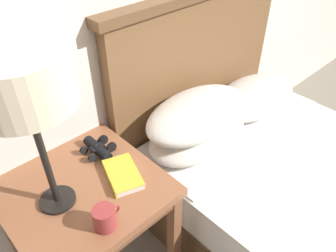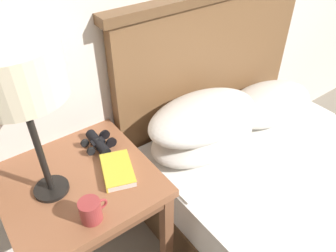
{
  "view_description": "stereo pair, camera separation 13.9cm",
  "coord_description": "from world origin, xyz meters",
  "px_view_note": "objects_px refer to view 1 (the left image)",
  "views": [
    {
      "loc": [
        -0.97,
        -0.06,
        1.62
      ],
      "look_at": [
        -0.21,
        0.73,
        0.76
      ],
      "focal_mm": 35.0,
      "sensor_mm": 36.0,
      "label": 1
    },
    {
      "loc": [
        -0.86,
        -0.15,
        1.62
      ],
      "look_at": [
        -0.21,
        0.73,
        0.76
      ],
      "focal_mm": 35.0,
      "sensor_mm": 36.0,
      "label": 2
    }
  ],
  "objects_px": {
    "nightstand": "(84,201)",
    "binoculars_pair": "(98,149)",
    "book_on_nightstand": "(122,175)",
    "coffee_mug": "(105,218)",
    "bed": "(312,204)",
    "table_lamp": "(21,84)"
  },
  "relations": [
    {
      "from": "nightstand",
      "to": "binoculars_pair",
      "type": "xyz_separation_m",
      "value": [
        0.16,
        0.11,
        0.11
      ]
    },
    {
      "from": "nightstand",
      "to": "book_on_nightstand",
      "type": "height_order",
      "value": "book_on_nightstand"
    },
    {
      "from": "coffee_mug",
      "to": "book_on_nightstand",
      "type": "bearing_deg",
      "value": 38.51
    },
    {
      "from": "bed",
      "to": "book_on_nightstand",
      "type": "height_order",
      "value": "bed"
    },
    {
      "from": "table_lamp",
      "to": "binoculars_pair",
      "type": "height_order",
      "value": "table_lamp"
    },
    {
      "from": "table_lamp",
      "to": "coffee_mug",
      "type": "relative_size",
      "value": 5.73
    },
    {
      "from": "table_lamp",
      "to": "book_on_nightstand",
      "type": "relative_size",
      "value": 2.68
    },
    {
      "from": "nightstand",
      "to": "binoculars_pair",
      "type": "distance_m",
      "value": 0.23
    },
    {
      "from": "bed",
      "to": "binoculars_pair",
      "type": "height_order",
      "value": "bed"
    },
    {
      "from": "book_on_nightstand",
      "to": "coffee_mug",
      "type": "height_order",
      "value": "coffee_mug"
    },
    {
      "from": "bed",
      "to": "binoculars_pair",
      "type": "bearing_deg",
      "value": 137.38
    },
    {
      "from": "book_on_nightstand",
      "to": "coffee_mug",
      "type": "xyz_separation_m",
      "value": [
        -0.18,
        -0.14,
        0.03
      ]
    },
    {
      "from": "binoculars_pair",
      "to": "coffee_mug",
      "type": "xyz_separation_m",
      "value": [
        -0.19,
        -0.33,
        0.02
      ]
    },
    {
      "from": "table_lamp",
      "to": "coffee_mug",
      "type": "distance_m",
      "value": 0.5
    },
    {
      "from": "book_on_nightstand",
      "to": "coffee_mug",
      "type": "relative_size",
      "value": 2.14
    },
    {
      "from": "table_lamp",
      "to": "binoculars_pair",
      "type": "distance_m",
      "value": 0.55
    },
    {
      "from": "bed",
      "to": "table_lamp",
      "type": "height_order",
      "value": "table_lamp"
    },
    {
      "from": "table_lamp",
      "to": "binoculars_pair",
      "type": "relative_size",
      "value": 3.69
    },
    {
      "from": "binoculars_pair",
      "to": "bed",
      "type": "bearing_deg",
      "value": -42.62
    },
    {
      "from": "nightstand",
      "to": "book_on_nightstand",
      "type": "xyz_separation_m",
      "value": [
        0.15,
        -0.07,
        0.1
      ]
    },
    {
      "from": "bed",
      "to": "binoculars_pair",
      "type": "xyz_separation_m",
      "value": [
        -0.75,
        0.69,
        0.39
      ]
    },
    {
      "from": "table_lamp",
      "to": "bed",
      "type": "bearing_deg",
      "value": -29.66
    }
  ]
}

